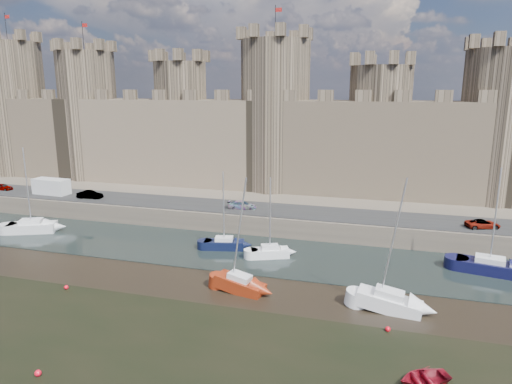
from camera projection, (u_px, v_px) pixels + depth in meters
The scene contains 20 objects.
ground at pixel (74, 367), 30.72m from camera, with size 160.00×160.00×0.00m, color black.
water_channel at pixel (208, 249), 53.20m from camera, with size 160.00×12.00×0.08m, color black.
quay at pixel (279, 180), 86.66m from camera, with size 160.00×60.00×2.50m, color #4C443A.
road at pixel (235, 207), 62.01m from camera, with size 160.00×7.00×0.10m, color black.
castle at pixel (258, 131), 73.26m from camera, with size 108.50×11.00×29.00m.
car_0 at pixel (3, 187), 72.17m from camera, with size 1.29×3.22×1.10m, color gray.
car_1 at pixel (90, 195), 66.63m from camera, with size 1.29×3.70×1.22m, color gray.
car_2 at pixel (242, 205), 60.97m from camera, with size 1.55×3.81×1.11m, color gray.
car_3 at pixel (483, 224), 52.58m from camera, with size 1.77×3.83×1.06m, color gray.
van at pixel (51, 187), 69.15m from camera, with size 5.56×2.22×2.43m, color silver.
sailboat_0 at pixel (32, 226), 59.01m from camera, with size 6.33×4.44×11.04m.
sailboat_1 at pixel (224, 243), 52.92m from camera, with size 4.85×2.78×9.15m.
sailboat_2 at pixel (270, 251), 50.29m from camera, with size 4.47×3.13×9.00m.
sailboat_3 at pixel (489, 266), 45.98m from camera, with size 6.51×3.56×10.80m.
sailboat_4 at pixel (240, 283), 41.95m from camera, with size 4.88×2.64×10.82m.
sailboat_5 at pixel (389, 301), 38.39m from camera, with size 5.52×2.61×11.51m.
dinghy_4 at pixel (424, 378), 28.93m from camera, with size 2.44×0.71×3.42m, color maroon.
buoy_1 at pixel (66, 287), 42.53m from camera, with size 0.40×0.40×0.40m, color #FF0B1F.
buoy_2 at pixel (38, 373), 29.69m from camera, with size 0.43×0.43×0.43m, color #FF0B23.
buoy_3 at pixel (388, 329), 35.12m from camera, with size 0.42×0.42×0.42m, color red.
Camera 1 is at (19.33, -22.87, 18.36)m, focal length 32.00 mm.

